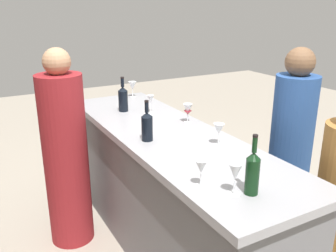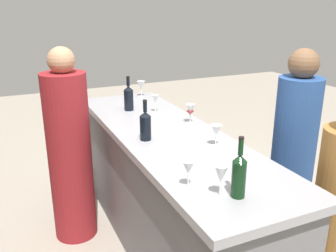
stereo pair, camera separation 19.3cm
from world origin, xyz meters
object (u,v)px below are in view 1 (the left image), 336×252
at_px(wine_glass_far_center, 235,173).
at_px(person_right_guest, 66,157).
at_px(wine_glass_far_left, 151,100).
at_px(wine_bottle_center_near_black, 123,98).
at_px(wine_glass_near_left, 188,110).
at_px(wine_bottle_second_left_near_black, 147,125).
at_px(wine_glass_near_right, 219,130).
at_px(wine_glass_far_right, 201,168).
at_px(person_left_guest, 289,163).
at_px(wine_glass_near_center, 132,86).
at_px(wine_bottle_leftmost_dark_green, 253,172).

distance_m(wine_glass_far_center, person_right_guest, 1.58).
bearing_deg(wine_glass_far_left, wine_bottle_center_near_black, 48.33).
bearing_deg(wine_glass_near_left, wine_bottle_center_near_black, 30.23).
height_order(wine_bottle_second_left_near_black, wine_glass_near_right, wine_bottle_second_left_near_black).
distance_m(wine_bottle_center_near_black, wine_glass_far_right, 1.47).
height_order(wine_glass_near_right, wine_glass_far_center, wine_glass_far_center).
relative_size(wine_bottle_second_left_near_black, wine_glass_far_left, 1.83).
relative_size(wine_glass_far_left, person_left_guest, 0.10).
relative_size(wine_glass_near_center, wine_glass_far_left, 1.02).
height_order(wine_bottle_leftmost_dark_green, wine_glass_far_right, wine_bottle_leftmost_dark_green).
relative_size(wine_bottle_leftmost_dark_green, wine_glass_far_right, 2.11).
relative_size(wine_glass_near_left, wine_glass_near_center, 0.96).
xyz_separation_m(wine_glass_far_right, person_left_guest, (0.37, -1.04, -0.34)).
bearing_deg(wine_glass_near_right, wine_glass_near_left, -8.49).
height_order(person_left_guest, person_right_guest, person_left_guest).
height_order(wine_bottle_center_near_black, wine_glass_far_center, wine_bottle_center_near_black).
distance_m(wine_glass_near_right, person_right_guest, 1.25).
height_order(wine_glass_near_left, wine_glass_near_right, wine_glass_near_left).
bearing_deg(wine_bottle_leftmost_dark_green, wine_glass_far_left, -7.23).
distance_m(wine_bottle_center_near_black, wine_glass_far_center, 1.60).
height_order(wine_glass_near_left, wine_glass_far_center, wine_glass_far_center).
relative_size(wine_glass_far_left, person_right_guest, 0.10).
relative_size(wine_bottle_leftmost_dark_green, wine_bottle_second_left_near_black, 1.09).
bearing_deg(wine_bottle_leftmost_dark_green, wine_bottle_center_near_black, -0.23).
distance_m(wine_glass_near_left, person_left_guest, 0.84).
relative_size(wine_bottle_second_left_near_black, wine_glass_far_center, 1.71).
xyz_separation_m(wine_glass_far_center, wine_glass_far_right, (0.14, 0.10, -0.01)).
xyz_separation_m(wine_glass_near_center, wine_glass_far_left, (-0.57, 0.09, -0.00)).
bearing_deg(wine_glass_far_center, wine_bottle_leftmost_dark_green, -111.47).
bearing_deg(wine_glass_near_right, wine_glass_near_center, -1.07).
xyz_separation_m(wine_bottle_leftmost_dark_green, wine_glass_far_left, (1.47, -0.19, -0.01)).
height_order(wine_glass_far_left, wine_glass_far_center, wine_glass_far_center).
height_order(wine_glass_near_right, wine_glass_far_right, same).
distance_m(wine_glass_near_center, wine_glass_far_right, 1.91).
height_order(wine_bottle_leftmost_dark_green, wine_glass_far_left, wine_bottle_leftmost_dark_green).
height_order(wine_glass_far_right, person_right_guest, person_right_guest).
bearing_deg(wine_glass_far_center, person_left_guest, -61.36).
distance_m(wine_glass_near_left, wine_glass_far_left, 0.40).
bearing_deg(wine_glass_near_center, wine_glass_far_left, 171.45).
xyz_separation_m(wine_glass_near_left, person_right_guest, (0.40, 0.86, -0.36)).
xyz_separation_m(wine_bottle_second_left_near_black, wine_glass_near_right, (-0.30, -0.37, 0.00)).
xyz_separation_m(wine_bottle_center_near_black, person_right_guest, (-0.14, 0.55, -0.37)).
distance_m(wine_bottle_second_left_near_black, wine_glass_near_center, 1.20).
relative_size(wine_bottle_second_left_near_black, wine_glass_near_right, 1.92).
bearing_deg(wine_glass_near_left, wine_bottle_second_left_near_black, 113.98).
distance_m(wine_glass_far_left, wine_glass_far_right, 1.34).
bearing_deg(wine_bottle_second_left_near_black, person_right_guest, 35.24).
relative_size(wine_glass_near_center, wine_glass_near_right, 1.07).
distance_m(wine_bottle_second_left_near_black, wine_glass_near_right, 0.47).
bearing_deg(wine_bottle_center_near_black, wine_glass_far_left, -131.67).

